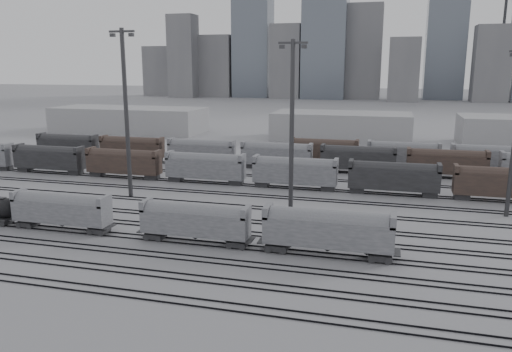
% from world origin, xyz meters
% --- Properties ---
extents(ground, '(900.00, 900.00, 0.00)m').
position_xyz_m(ground, '(0.00, 0.00, 0.00)').
color(ground, '#A4A4A8').
rests_on(ground, ground).
extents(tracks, '(220.00, 71.50, 0.16)m').
position_xyz_m(tracks, '(0.00, 17.50, 0.08)').
color(tracks, black).
rests_on(tracks, ground).
extents(hopper_car_a, '(13.76, 2.73, 4.92)m').
position_xyz_m(hopper_car_a, '(-17.61, 1.00, 3.04)').
color(hopper_car_a, black).
rests_on(hopper_car_a, ground).
extents(hopper_car_b, '(13.75, 2.73, 4.92)m').
position_xyz_m(hopper_car_b, '(1.40, 1.00, 3.04)').
color(hopper_car_b, black).
rests_on(hopper_car_b, ground).
extents(hopper_car_c, '(14.97, 2.97, 5.35)m').
position_xyz_m(hopper_car_c, '(17.74, 1.00, 3.31)').
color(hopper_car_c, black).
rests_on(hopper_car_c, ground).
extents(light_mast_b, '(4.37, 0.70, 27.34)m').
position_xyz_m(light_mast_b, '(-17.64, 19.33, 14.50)').
color(light_mast_b, '#37373A').
rests_on(light_mast_b, ground).
extents(light_mast_c, '(4.00, 0.64, 25.01)m').
position_xyz_m(light_mast_c, '(10.81, 13.99, 13.27)').
color(light_mast_c, '#37373A').
rests_on(light_mast_c, ground).
extents(bg_string_near, '(151.00, 3.00, 5.60)m').
position_xyz_m(bg_string_near, '(8.00, 32.00, 2.80)').
color(bg_string_near, gray).
rests_on(bg_string_near, ground).
extents(bg_string_mid, '(151.00, 3.00, 5.60)m').
position_xyz_m(bg_string_mid, '(18.00, 48.00, 2.80)').
color(bg_string_mid, black).
rests_on(bg_string_mid, ground).
extents(bg_string_far, '(66.00, 3.00, 5.60)m').
position_xyz_m(bg_string_far, '(35.50, 56.00, 2.80)').
color(bg_string_far, '#4B382F').
rests_on(bg_string_far, ground).
extents(warehouse_left, '(50.00, 18.00, 8.00)m').
position_xyz_m(warehouse_left, '(-60.00, 95.00, 4.00)').
color(warehouse_left, '#A7A7AA').
rests_on(warehouse_left, ground).
extents(warehouse_mid, '(40.00, 18.00, 8.00)m').
position_xyz_m(warehouse_mid, '(10.00, 95.00, 4.00)').
color(warehouse_mid, '#A7A7AA').
rests_on(warehouse_mid, ground).
extents(skyline, '(316.00, 22.40, 95.00)m').
position_xyz_m(skyline, '(10.84, 280.00, 34.73)').
color(skyline, gray).
rests_on(skyline, ground).
extents(crane_left, '(42.00, 1.80, 100.00)m').
position_xyz_m(crane_left, '(-28.74, 305.00, 57.39)').
color(crane_left, '#37373A').
rests_on(crane_left, ground).
extents(crane_right, '(42.00, 1.80, 100.00)m').
position_xyz_m(crane_right, '(91.26, 305.00, 57.39)').
color(crane_right, '#37373A').
rests_on(crane_right, ground).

